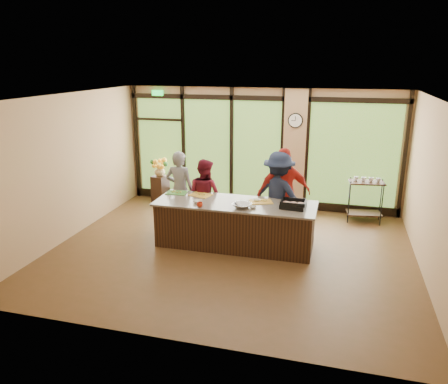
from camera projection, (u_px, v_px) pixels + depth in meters
The scene contains 25 objects.
floor at pixel (231, 251), 8.66m from camera, with size 7.00×7.00×0.00m, color #50381C.
ceiling at pixel (232, 97), 7.79m from camera, with size 7.00×7.00×0.00m, color white.
back_wall at pixel (261, 149), 11.00m from camera, with size 7.00×7.00×0.00m, color tan.
left_wall at pixel (69, 167), 9.10m from camera, with size 6.00×6.00×0.00m, color tan.
right_wall at pixel (433, 192), 7.35m from camera, with size 6.00×6.00×0.00m, color tan.
window_wall at pixel (267, 153), 10.95m from camera, with size 6.90×0.12×3.00m.
island_base at pixel (235, 225), 8.81m from camera, with size 3.10×1.00×0.88m, color black.
countertop at pixel (235, 203), 8.68m from camera, with size 3.20×1.10×0.04m, color gray.
wall_clock at pixel (295, 120), 10.45m from camera, with size 0.36×0.04×0.36m.
cook_left at pixel (180, 189), 9.72m from camera, with size 0.64×0.42×1.74m, color slate.
cook_midleft at pixel (205, 195), 9.55m from camera, with size 0.78×0.61×1.61m, color maroon.
cook_midright at pixel (284, 193), 9.16m from camera, with size 1.12×0.47×1.92m, color #B1231B.
cook_right at pixel (278, 195), 9.11m from camera, with size 1.20×0.69×1.85m, color #181F36.
roasting_pan at pixel (293, 206), 8.34m from camera, with size 0.46×0.36×0.08m, color black.
mixing_bowl at pixel (242, 206), 8.35m from camera, with size 0.35×0.35×0.08m, color silver.
cutting_board_left at pixel (177, 193), 9.29m from camera, with size 0.43×0.32×0.01m, color #3A7C2D.
cutting_board_center at pixel (201, 195), 9.15m from camera, with size 0.44×0.33×0.01m, color gold.
cutting_board_right at pixel (261, 202), 8.70m from camera, with size 0.44×0.33×0.01m, color gold.
prep_bowl_near at pixel (198, 202), 8.63m from camera, with size 0.17×0.17×0.05m, color silver.
prep_bowl_mid at pixel (253, 207), 8.33m from camera, with size 0.13×0.13×0.04m, color silver.
prep_bowl_far at pixel (257, 200), 8.75m from camera, with size 0.14×0.14×0.03m, color silver.
red_ramekin at pixel (200, 205), 8.40m from camera, with size 0.12×0.12×0.09m, color red.
flower_stand at pixel (160, 189), 11.51m from camera, with size 0.37×0.37×0.73m, color black.
flower_vase at pixel (160, 171), 11.37m from camera, with size 0.28×0.28×0.30m, color #988353.
bar_cart at pixel (366, 195), 10.09m from camera, with size 0.83×0.55×1.07m.
Camera 1 is at (1.93, -7.72, 3.62)m, focal length 35.00 mm.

